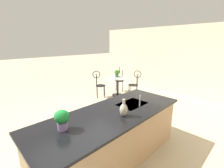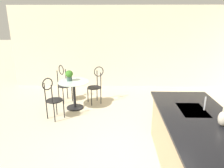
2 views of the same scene
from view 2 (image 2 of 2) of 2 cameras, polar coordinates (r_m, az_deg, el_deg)
ground_plane at (r=3.64m, az=7.18°, el=-21.85°), size 40.00×40.00×0.00m
wall_left_window at (r=7.13m, az=4.25°, el=9.90°), size 0.12×7.80×2.70m
kitchen_island at (r=3.33m, az=23.49°, el=-17.66°), size 2.80×1.06×0.92m
bistro_table at (r=5.55m, az=-10.30°, el=-2.25°), size 0.80×0.80×0.74m
chair_near_window at (r=6.10m, az=-13.12°, el=0.65°), size 0.54×0.54×1.04m
chair_by_island at (r=5.01m, az=-16.07°, el=-3.32°), size 0.53×0.53×1.04m
chair_toward_desk at (r=5.79m, az=-4.42°, el=0.18°), size 0.51×0.52×1.04m
sink_faucet at (r=3.58m, az=24.11°, el=-4.90°), size 0.02×0.02×0.22m
potted_plant_on_table at (r=5.50m, az=-11.63°, el=2.46°), size 0.20×0.20×0.28m
vase_on_counter at (r=3.19m, az=28.13°, el=-8.26°), size 0.13×0.13×0.29m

